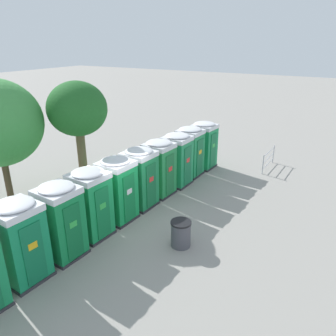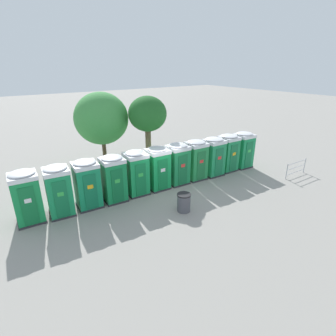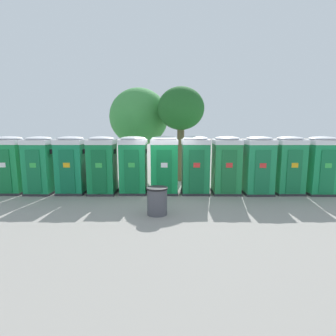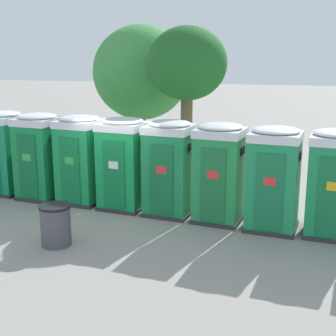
# 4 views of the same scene
# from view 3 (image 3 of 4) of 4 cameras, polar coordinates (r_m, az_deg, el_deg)

# --- Properties ---
(ground_plane) EXTENTS (120.00, 120.00, 0.00)m
(ground_plane) POSITION_cam_3_polar(r_m,az_deg,el_deg) (11.87, -0.79, -5.44)
(ground_plane) COLOR gray
(portapotty_0) EXTENTS (1.27, 1.26, 2.54)m
(portapotty_0) POSITION_cam_3_polar(r_m,az_deg,el_deg) (13.62, -31.05, 0.63)
(portapotty_0) COLOR #2D2D33
(portapotty_0) RESTS_ON ground
(portapotty_1) EXTENTS (1.27, 1.31, 2.54)m
(portapotty_1) POSITION_cam_3_polar(r_m,az_deg,el_deg) (12.88, -26.04, 0.60)
(portapotty_1) COLOR #2D2D33
(portapotty_1) RESTS_ON ground
(portapotty_2) EXTENTS (1.28, 1.28, 2.54)m
(portapotty_2) POSITION_cam_3_polar(r_m,az_deg,el_deg) (12.39, -20.21, 0.66)
(portapotty_2) COLOR #2D2D33
(portapotty_2) RESTS_ON ground
(portapotty_3) EXTENTS (1.25, 1.27, 2.54)m
(portapotty_3) POSITION_cam_3_polar(r_m,az_deg,el_deg) (11.93, -14.11, 0.65)
(portapotty_3) COLOR #2D2D33
(portapotty_3) RESTS_ON ground
(portapotty_4) EXTENTS (1.26, 1.28, 2.54)m
(portapotty_4) POSITION_cam_3_polar(r_m,az_deg,el_deg) (11.75, -7.51, 0.72)
(portapotty_4) COLOR #2D2D33
(portapotty_4) RESTS_ON ground
(portapotty_5) EXTENTS (1.27, 1.26, 2.54)m
(portapotty_5) POSITION_cam_3_polar(r_m,az_deg,el_deg) (11.63, -0.80, 0.71)
(portapotty_5) COLOR #2D2D33
(portapotty_5) RESTS_ON ground
(portapotty_6) EXTENTS (1.28, 1.26, 2.54)m
(portapotty_6) POSITION_cam_3_polar(r_m,az_deg,el_deg) (11.68, 5.95, 0.70)
(portapotty_6) COLOR #2D2D33
(portapotty_6) RESTS_ON ground
(portapotty_7) EXTENTS (1.27, 1.27, 2.54)m
(portapotty_7) POSITION_cam_3_polar(r_m,az_deg,el_deg) (11.87, 12.57, 0.66)
(portapotty_7) COLOR #2D2D33
(portapotty_7) RESTS_ON ground
(portapotty_8) EXTENTS (1.27, 1.25, 2.54)m
(portapotty_8) POSITION_cam_3_polar(r_m,az_deg,el_deg) (12.16, 18.99, 0.58)
(portapotty_8) COLOR #2D2D33
(portapotty_8) RESTS_ON ground
(portapotty_9) EXTENTS (1.25, 1.25, 2.54)m
(portapotty_9) POSITION_cam_3_polar(r_m,az_deg,el_deg) (12.75, 24.70, 0.62)
(portapotty_9) COLOR #2D2D33
(portapotty_9) RESTS_ON ground
(portapotty_10) EXTENTS (1.28, 1.28, 2.54)m
(portapotty_10) POSITION_cam_3_polar(r_m,az_deg,el_deg) (13.31, 30.23, 0.53)
(portapotty_10) COLOR #2D2D33
(portapotty_10) RESTS_ON ground
(street_tree_0) EXTENTS (3.54, 3.54, 5.28)m
(street_tree_0) POSITION_cam_3_polar(r_m,az_deg,el_deg) (16.30, -6.32, 10.95)
(street_tree_0) COLOR #4C3826
(street_tree_0) RESTS_ON ground
(street_tree_1) EXTENTS (2.49, 2.49, 5.07)m
(street_tree_1) POSITION_cam_3_polar(r_m,az_deg,el_deg) (14.33, 2.82, 12.53)
(street_tree_1) COLOR brown
(street_tree_1) RESTS_ON ground
(trash_can) EXTENTS (0.71, 0.71, 0.93)m
(trash_can) POSITION_cam_3_polar(r_m,az_deg,el_deg) (8.89, -2.38, -7.16)
(trash_can) COLOR #4C4C54
(trash_can) RESTS_ON ground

